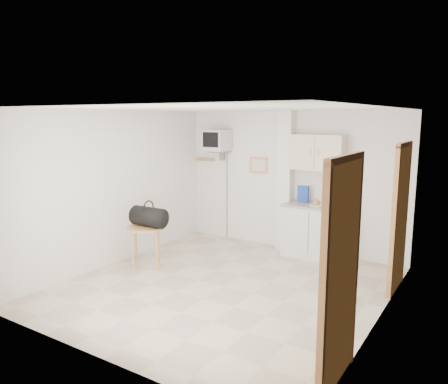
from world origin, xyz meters
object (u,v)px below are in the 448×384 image
Objects in this scene: round_table at (146,232)px; water_bottle at (351,290)px; crt_television at (217,141)px; duffel_bag at (149,217)px.

round_table is 2.00× the size of water_bottle.
crt_television is 3.90m from water_bottle.
round_table is 1.14× the size of duffel_bag.
crt_television reaches higher than round_table.
duffel_bag is at bearing 45.20° from round_table.
water_bottle is (3.20, 0.43, -0.42)m from round_table.
duffel_bag is (0.04, 0.04, 0.25)m from round_table.
crt_television is 2.22m from duffel_bag.
water_bottle is at bearing 6.89° from duffel_bag.
round_table reaches higher than water_bottle.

